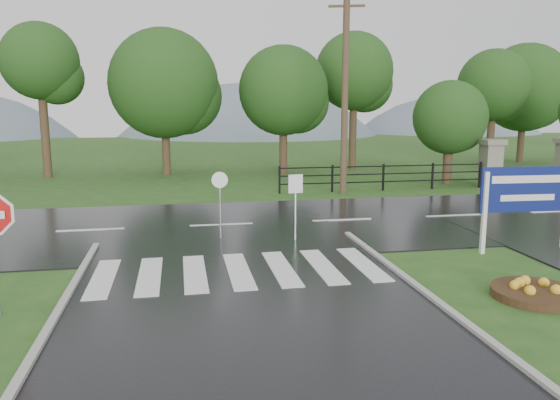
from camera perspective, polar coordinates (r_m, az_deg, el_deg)
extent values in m
plane|color=#274E1A|center=(8.13, -0.27, -18.17)|extent=(120.00, 120.00, 0.00)
cube|color=black|center=(17.53, -6.13, -2.72)|extent=(90.00, 8.00, 0.04)
cube|color=silver|center=(12.75, -17.99, -7.76)|extent=(0.50, 2.80, 0.02)
cube|color=silver|center=(12.65, -13.46, -7.67)|extent=(0.50, 2.80, 0.02)
cube|color=silver|center=(12.63, -8.89, -7.54)|extent=(0.50, 2.80, 0.02)
cube|color=silver|center=(12.70, -4.34, -7.35)|extent=(0.50, 2.80, 0.02)
cube|color=silver|center=(12.84, 0.13, -7.13)|extent=(0.50, 2.80, 0.02)
cube|color=silver|center=(13.05, 4.48, -6.87)|extent=(0.50, 2.80, 0.02)
cube|color=silver|center=(13.34, 8.66, -6.59)|extent=(0.50, 2.80, 0.02)
cube|color=gray|center=(27.27, 21.12, 3.33)|extent=(0.80, 0.80, 2.00)
cube|color=#6B6659|center=(27.17, 21.27, 5.68)|extent=(1.00, 1.00, 0.24)
cube|color=black|center=(25.00, 10.72, 1.90)|extent=(9.50, 0.05, 0.05)
cube|color=black|center=(24.95, 10.75, 2.69)|extent=(9.50, 0.05, 0.05)
cube|color=black|center=(24.91, 10.78, 3.49)|extent=(9.50, 0.05, 0.05)
cube|color=black|center=(23.67, -0.05, 2.12)|extent=(0.08, 0.08, 1.20)
cube|color=black|center=(27.05, 20.17, 2.49)|extent=(0.08, 0.08, 1.20)
sphere|color=slate|center=(75.66, -3.12, -6.25)|extent=(48.00, 48.00, 48.00)
sphere|color=slate|center=(82.85, 16.44, -2.14)|extent=(36.00, 36.00, 36.00)
cube|color=silver|center=(14.98, 20.57, -1.30)|extent=(0.11, 0.11, 2.15)
cube|color=navy|center=(15.53, 24.44, 1.03)|extent=(2.57, 0.19, 1.18)
cube|color=white|center=(15.46, 24.58, 1.99)|extent=(2.04, 0.11, 0.19)
cube|color=white|center=(15.53, 24.46, 0.23)|extent=(1.50, 0.08, 0.16)
cylinder|color=#332111|center=(12.24, 25.23, -8.84)|extent=(1.76, 1.76, 0.18)
cube|color=#939399|center=(15.30, 1.61, -1.09)|extent=(0.04, 0.04, 1.80)
cube|color=white|center=(15.16, 1.64, 1.71)|extent=(0.42, 0.10, 0.52)
cylinder|color=#939399|center=(15.57, -6.27, -0.89)|extent=(0.05, 0.05, 1.83)
cylinder|color=white|center=(15.42, -6.32, 2.10)|extent=(0.46, 0.04, 0.46)
cylinder|color=#473523|center=(23.62, 6.80, 10.89)|extent=(0.28, 0.28, 8.48)
cube|color=brown|center=(23.95, 6.99, 19.49)|extent=(1.47, 0.53, 0.09)
cylinder|color=#3D2B1C|center=(27.85, 17.13, 4.39)|extent=(0.40, 0.40, 2.68)
sphere|color=#193E13|center=(27.74, 17.33, 8.25)|extent=(3.54, 3.54, 3.54)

